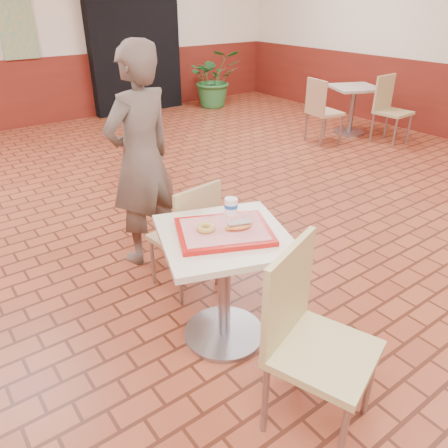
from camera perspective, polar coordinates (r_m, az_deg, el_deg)
room_shell at (r=3.30m, az=8.37°, el=21.34°), size 8.01×10.01×3.01m
wainscot_band at (r=3.56m, az=7.27°, el=5.14°), size 8.00×10.00×1.00m
corridor_doorway at (r=8.06m, az=-11.57°, el=21.96°), size 1.60×0.22×2.20m
promo_poster at (r=7.48m, az=-25.73°, el=23.45°), size 0.50×0.03×1.20m
main_table at (r=2.48m, az=-0.00°, el=-5.99°), size 0.67×0.67×0.71m
chair_main_front at (r=2.04m, az=11.05°, el=-13.86°), size 0.55×0.55×0.93m
chair_main_back at (r=2.92m, az=-4.55°, el=-1.11°), size 0.41×0.41×0.81m
customer at (r=3.23m, az=-10.78°, el=8.39°), size 0.67×0.52×1.62m
serving_tray at (r=2.35m, az=0.00°, el=-0.97°), size 0.50×0.39×0.03m
ring_donut at (r=2.32m, az=-2.39°, el=-0.50°), size 0.13×0.13×0.03m
long_john_donut at (r=2.33m, az=1.93°, el=-0.21°), size 0.16×0.12×0.05m
paper_cup at (r=2.48m, az=0.92°, el=2.35°), size 0.08×0.08×0.10m
second_table at (r=6.89m, az=16.49°, el=15.04°), size 0.64×0.64×0.68m
chair_second_left at (r=6.29m, az=12.57°, el=14.60°), size 0.46×0.46×0.87m
chair_second_front at (r=6.59m, az=20.77°, el=14.22°), size 0.43×0.43×0.89m
potted_plant at (r=8.32m, az=-1.26°, el=18.48°), size 1.13×1.06×1.01m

